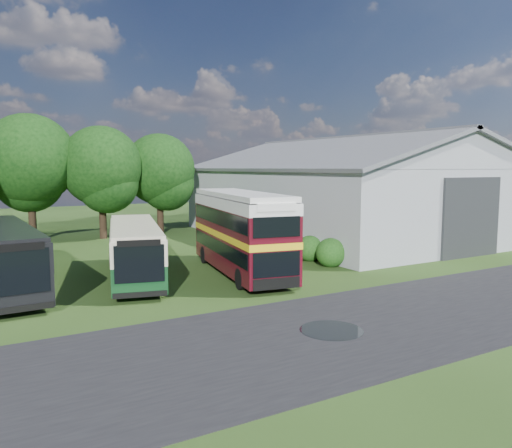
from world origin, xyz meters
TOP-DOWN VIEW (x-y plane):
  - ground at (0.00, 0.00)m, footprint 120.00×120.00m
  - asphalt_road at (3.00, -3.00)m, footprint 60.00×8.00m
  - puddle at (-1.50, -3.00)m, footprint 2.20×2.20m
  - storage_shed at (15.00, 15.98)m, footprint 18.80×24.80m
  - tree_mid at (-8.00, 24.80)m, footprint 6.80×6.80m
  - tree_right_a at (-3.00, 23.80)m, footprint 6.26×6.26m
  - tree_right_b at (2.00, 24.60)m, footprint 5.98×5.98m
  - shrub_front at (5.60, 6.00)m, footprint 1.70×1.70m
  - shrub_mid at (5.60, 8.00)m, footprint 1.60×1.60m
  - shrub_back at (5.60, 10.00)m, footprint 1.80×1.80m
  - bus_green_single at (-4.97, 8.47)m, footprint 4.75×10.40m
  - bus_maroon_double at (0.25, 6.85)m, footprint 4.26×10.33m
  - bus_dark_single at (-10.91, 9.03)m, footprint 3.00×10.93m

SIDE VIEW (x-z plane):
  - ground at x=0.00m, z-range 0.00..0.00m
  - asphalt_road at x=3.00m, z-range -0.01..0.01m
  - puddle at x=-1.50m, z-range -0.01..0.01m
  - shrub_front at x=5.60m, z-range -0.85..0.85m
  - shrub_mid at x=5.60m, z-range -0.80..0.80m
  - shrub_back at x=5.60m, z-range -0.90..0.90m
  - bus_green_single at x=-4.97m, z-range 0.09..2.88m
  - bus_dark_single at x=-10.91m, z-range 0.10..3.08m
  - bus_maroon_double at x=0.25m, z-range 0.00..4.31m
  - storage_shed at x=15.00m, z-range 0.09..8.24m
  - tree_right_b at x=2.00m, z-range 1.21..9.66m
  - tree_right_a at x=-3.00m, z-range 1.27..10.10m
  - tree_mid at x=-8.00m, z-range 1.38..10.98m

